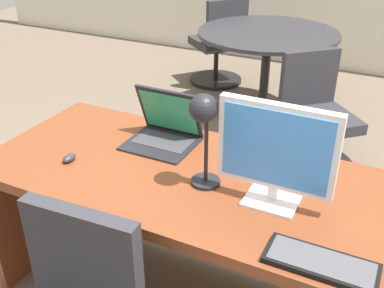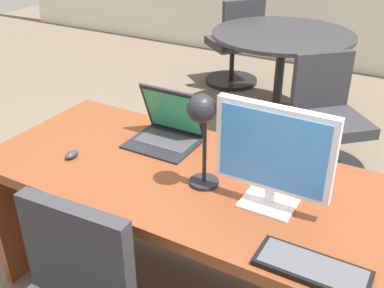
# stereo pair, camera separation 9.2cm
# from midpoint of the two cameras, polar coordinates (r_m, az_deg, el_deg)

# --- Properties ---
(ground) EXTENTS (12.00, 12.00, 0.00)m
(ground) POSITION_cam_midpoint_polar(r_m,az_deg,el_deg) (3.53, 9.83, -2.41)
(ground) COLOR #6B5B4C
(desk) EXTENTS (1.80, 0.80, 0.76)m
(desk) POSITION_cam_midpoint_polar(r_m,az_deg,el_deg) (2.07, -1.24, -7.58)
(desk) COLOR brown
(desk) RESTS_ON ground
(monitor) EXTENTS (0.44, 0.16, 0.41)m
(monitor) POSITION_cam_midpoint_polar(r_m,az_deg,el_deg) (1.66, 8.89, -0.89)
(monitor) COLOR silver
(monitor) RESTS_ON desk
(laptop) EXTENTS (0.31, 0.28, 0.26)m
(laptop) POSITION_cam_midpoint_polar(r_m,az_deg,el_deg) (2.16, -4.50, 2.31)
(laptop) COLOR black
(laptop) RESTS_ON desk
(keyboard) EXTENTS (0.35, 0.14, 0.02)m
(keyboard) POSITION_cam_midpoint_polar(r_m,az_deg,el_deg) (1.53, 14.07, -14.24)
(keyboard) COLOR black
(keyboard) RESTS_ON desk
(mouse) EXTENTS (0.04, 0.07, 0.03)m
(mouse) POSITION_cam_midpoint_polar(r_m,az_deg,el_deg) (2.09, -16.28, -1.69)
(mouse) COLOR #2D2D33
(mouse) RESTS_ON desk
(desk_lamp) EXTENTS (0.12, 0.14, 0.40)m
(desk_lamp) POSITION_cam_midpoint_polar(r_m,az_deg,el_deg) (1.71, -0.06, 2.89)
(desk_lamp) COLOR black
(desk_lamp) RESTS_ON desk
(meeting_table) EXTENTS (1.20, 1.20, 0.78)m
(meeting_table) POSITION_cam_midpoint_polar(r_m,az_deg,el_deg) (4.09, 8.62, 11.15)
(meeting_table) COLOR black
(meeting_table) RESTS_ON ground
(meeting_chair_near) EXTENTS (0.65, 0.66, 0.83)m
(meeting_chair_near) POSITION_cam_midpoint_polar(r_m,az_deg,el_deg) (3.45, 14.36, 2.55)
(meeting_chair_near) COLOR black
(meeting_chair_near) RESTS_ON ground
(meeting_chair_far) EXTENTS (0.65, 0.65, 0.91)m
(meeting_chair_far) POSITION_cam_midpoint_polar(r_m,az_deg,el_deg) (4.89, 2.83, 11.70)
(meeting_chair_far) COLOR black
(meeting_chair_far) RESTS_ON ground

